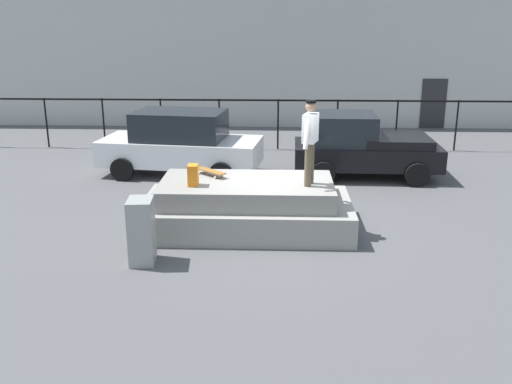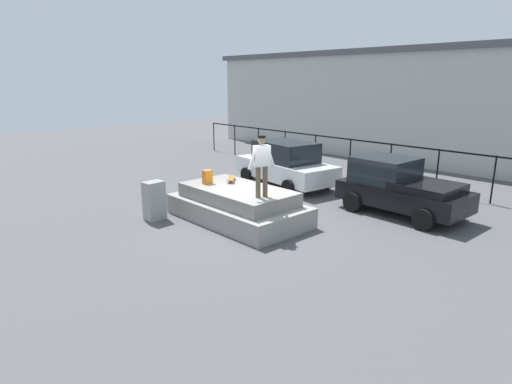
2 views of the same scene
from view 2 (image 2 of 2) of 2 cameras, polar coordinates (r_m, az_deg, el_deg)
name	(u,v)px [view 2 (image 2 of 2)]	position (r m, az deg, el deg)	size (l,w,h in m)	color
ground_plane	(256,224)	(13.13, 0.01, -4.20)	(60.00, 60.00, 0.00)	#4C4C4F
concrete_ledge	(238,205)	(13.34, -2.42, -1.78)	(4.41, 2.38, 1.04)	gray
skateboarder	(262,162)	(11.89, 0.75, 4.00)	(0.36, 0.82, 1.73)	brown
skateboard	(231,178)	(14.02, -3.30, 1.85)	(0.75, 0.72, 0.12)	brown
backpack	(207,177)	(13.75, -6.46, 2.01)	(0.28, 0.20, 0.43)	orange
car_white_sedan_near	(285,164)	(17.66, 3.92, 3.75)	(4.71, 2.57, 1.82)	white
car_black_pickup_mid	(399,187)	(14.65, 18.41, 0.63)	(4.05, 2.18, 1.78)	black
utility_box	(154,201)	(13.72, -13.31, -1.12)	(0.44, 0.60, 1.21)	gray
fence_row	(391,156)	(18.65, 17.38, 4.59)	(24.06, 0.06, 1.71)	black
warehouse_building	(470,106)	(25.20, 26.44, 10.17)	(32.09, 6.95, 5.84)	#B2B2AD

